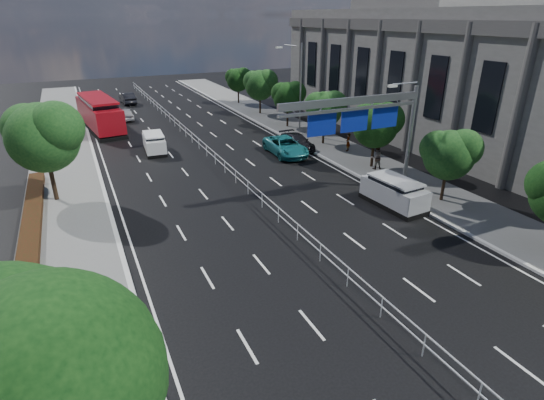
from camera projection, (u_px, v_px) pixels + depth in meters
ground at (368, 306)px, 18.13m from camera, size 160.00×160.00×0.00m
sidewalk_near at (77, 400)px, 13.62m from camera, size 5.00×140.00×0.14m
sidewalk_far at (544, 247)px, 22.59m from camera, size 5.00×140.00×0.14m
kerb_near at (155, 375)px, 14.60m from camera, size 0.25×140.00×0.15m
kerb_far at (512, 258)px, 21.62m from camera, size 0.25×140.00×0.15m
median_fence at (209, 153)px, 36.58m from camera, size 0.05×85.00×1.02m
hedge_near at (21, 317)px, 16.95m from camera, size 1.00×36.00×0.44m
toilet_sign at (79, 324)px, 12.68m from camera, size 1.62×0.18×4.34m
overhead_gantry at (366, 115)px, 26.85m from camera, size 10.24×0.38×7.45m
streetlight_far at (298, 84)px, 41.69m from camera, size 2.78×2.40×9.00m
civic_hall at (431, 70)px, 43.11m from camera, size 14.40×36.00×14.35m
near_tree_back at (43, 134)px, 26.53m from camera, size 4.84×4.51×6.69m
far_tree_c at (450, 152)px, 26.93m from camera, size 3.52×3.28×4.94m
far_tree_d at (376, 123)px, 33.04m from camera, size 3.85×3.59×5.34m
far_tree_e at (325, 107)px, 39.31m from camera, size 3.63×3.38×5.13m
far_tree_f at (288, 95)px, 45.56m from camera, size 3.52×3.28×5.02m
far_tree_g at (260, 83)px, 51.67m from camera, size 3.96×3.69×5.45m
far_tree_h at (238, 79)px, 58.02m from camera, size 3.41×3.18×4.91m
white_minivan at (154, 143)px, 38.14m from camera, size 2.01×4.08×1.72m
red_bus at (99, 113)px, 45.52m from camera, size 4.12×11.80×3.45m
near_car_silver at (126, 114)px, 50.08m from camera, size 1.64×3.98×1.35m
near_car_dark at (128, 98)px, 59.16m from camera, size 1.88×4.71×1.53m
silver_minivan at (394, 193)px, 27.30m from camera, size 2.24×4.65×1.88m
parked_car_teal at (286, 146)px, 37.51m from camera, size 2.78×5.62×1.53m
parked_car_dark at (297, 142)px, 39.23m from camera, size 1.90×4.54×1.31m
pedestrian_a at (348, 142)px, 38.05m from camera, size 0.70×0.67×1.61m
pedestrian_b at (376, 158)px, 33.54m from camera, size 1.03×0.88×1.84m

